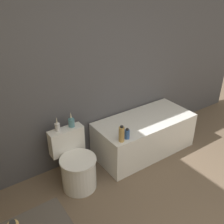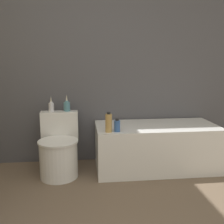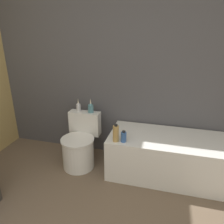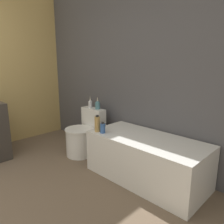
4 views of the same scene
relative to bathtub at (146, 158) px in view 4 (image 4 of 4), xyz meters
The scene contains 7 objects.
wall_back_tiled 1.40m from the bathtub, 155.67° to the left, with size 6.40×0.06×2.60m.
bathtub is the anchor object (origin of this frame).
toilet 1.15m from the bathtub, behind, with size 0.44×0.58×0.70m.
vase_gold 1.34m from the bathtub, behind, with size 0.06×0.06×0.19m.
vase_silver 1.17m from the bathtub, behind, with size 0.08×0.08×0.20m.
shampoo_bottle_tall 0.74m from the bathtub, 157.13° to the right, with size 0.07×0.07×0.22m.
shampoo_bottle_short 0.65m from the bathtub, 154.36° to the right, with size 0.07×0.07×0.14m.
Camera 4 is at (2.28, -0.01, 1.43)m, focal length 35.00 mm.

